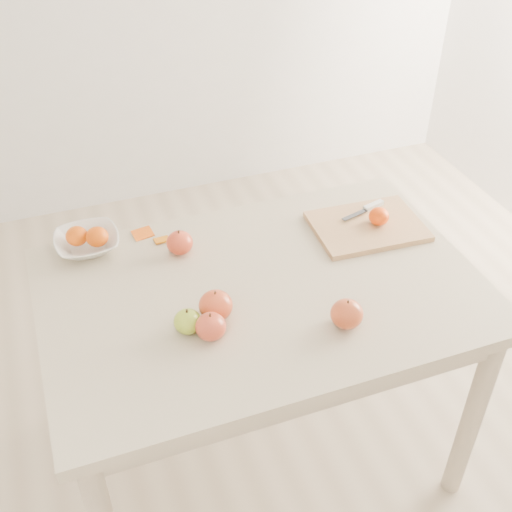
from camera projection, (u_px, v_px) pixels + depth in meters
name	position (u px, v px, depth m)	size (l,w,h in m)	color
ground	(261.00, 451.00, 2.22)	(3.50, 3.50, 0.00)	#C6B293
table	(262.00, 313.00, 1.82)	(1.20, 0.80, 0.75)	#C6B596
cutting_board	(367.00, 226.00, 1.97)	(0.33, 0.24, 0.02)	tan
board_tangerine	(379.00, 216.00, 1.95)	(0.06, 0.06, 0.05)	#E34908
fruit_bowl	(87.00, 243.00, 1.88)	(0.19, 0.19, 0.05)	white
bowl_tangerine_near	(77.00, 236.00, 1.87)	(0.06, 0.06, 0.06)	#E94C08
bowl_tangerine_far	(97.00, 237.00, 1.86)	(0.07, 0.07, 0.06)	#D35607
orange_peel_a	(143.00, 235.00, 1.95)	(0.06, 0.04, 0.00)	#D1530E
orange_peel_b	(162.00, 240.00, 1.92)	(0.04, 0.04, 0.00)	#C96D0E
paring_knife	(370.00, 207.00, 2.02)	(0.17, 0.07, 0.01)	white
apple_green	(188.00, 321.00, 1.60)	(0.07, 0.07, 0.06)	#5F951B
apple_red_a	(180.00, 243.00, 1.86)	(0.08, 0.08, 0.07)	maroon
apple_red_e	(347.00, 314.00, 1.62)	(0.08, 0.08, 0.08)	maroon
apple_red_c	(211.00, 327.00, 1.59)	(0.08, 0.08, 0.07)	maroon
apple_red_b	(216.00, 305.00, 1.64)	(0.09, 0.09, 0.08)	#A42C1A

